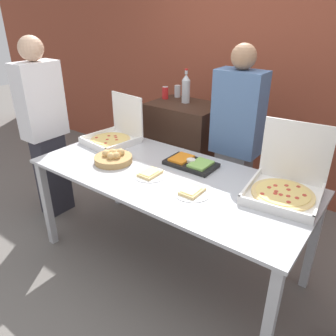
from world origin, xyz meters
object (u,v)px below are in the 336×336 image
paper_plate_front_center (192,192)px  bread_basket (113,158)px  paper_plate_front_left (150,174)px  soda_can_colored (165,93)px  person_guest_cap (235,144)px  soda_can_silver (178,91)px  pizza_box_near_left (286,183)px  person_guest_plaid (45,128)px  veggie_tray (191,163)px  soda_bottle (186,88)px  pizza_box_far_left (115,134)px

paper_plate_front_center → bread_basket: 0.78m
paper_plate_front_left → soda_can_colored: size_ratio=2.00×
bread_basket → person_guest_cap: (0.67, 0.79, 0.02)m
soda_can_silver → pizza_box_near_left: bearing=-30.2°
person_guest_plaid → veggie_tray: bearing=100.9°
veggie_tray → person_guest_plaid: bearing=-169.1°
soda_bottle → soda_can_silver: soda_bottle is taller
veggie_tray → pizza_box_near_left: bearing=0.7°
bread_basket → soda_can_colored: size_ratio=2.43×
pizza_box_far_left → paper_plate_front_left: 0.78m
soda_bottle → person_guest_cap: 0.83m
bread_basket → paper_plate_front_center: bearing=-2.6°
pizza_box_far_left → veggie_tray: (0.85, -0.01, -0.05)m
pizza_box_far_left → person_guest_cap: size_ratio=0.28×
soda_bottle → soda_can_silver: size_ratio=2.65×
soda_bottle → soda_can_colored: soda_bottle is taller
pizza_box_far_left → soda_can_silver: (0.09, 0.87, 0.25)m
pizza_box_far_left → bread_basket: (0.32, -0.33, -0.04)m
paper_plate_front_center → bread_basket: size_ratio=0.84×
paper_plate_front_left → soda_can_colored: (-0.67, 1.06, 0.31)m
soda_bottle → soda_can_silver: 0.25m
pizza_box_far_left → paper_plate_front_center: size_ratio=1.88×
pizza_box_far_left → soda_can_colored: bearing=94.5°
soda_can_colored → person_guest_cap: bearing=-15.5°
paper_plate_front_center → veggie_tray: 0.43m
pizza_box_near_left → soda_bottle: size_ratio=1.57×
veggie_tray → soda_can_silver: soda_can_silver is taller
pizza_box_near_left → bread_basket: 1.31m
pizza_box_near_left → paper_plate_front_left: (-0.89, -0.33, -0.07)m
bread_basket → person_guest_plaid: bearing=178.2°
pizza_box_near_left → person_guest_cap: bearing=135.7°
veggie_tray → soda_can_silver: 1.20m
pizza_box_near_left → paper_plate_front_left: bearing=-165.8°
soda_can_colored → paper_plate_front_left: bearing=-57.8°
soda_bottle → person_guest_plaid: person_guest_plaid is taller
paper_plate_front_left → soda_bottle: bearing=111.1°
soda_can_colored → person_guest_plaid: (-0.67, -1.03, -0.24)m
paper_plate_front_center → soda_can_silver: bearing=129.1°
soda_can_colored → paper_plate_front_center: bearing=-45.9°
pizza_box_near_left → veggie_tray: bearing=174.5°
soda_can_silver → person_guest_cap: bearing=-24.2°
person_guest_plaid → soda_can_silver: bearing=148.1°
pizza_box_far_left → pizza_box_near_left: size_ratio=0.92×
person_guest_cap → soda_can_silver: bearing=-24.2°
soda_can_silver → soda_can_colored: 0.15m
soda_bottle → soda_can_silver: (-0.20, 0.14, -0.08)m
paper_plate_front_center → soda_can_colored: bearing=134.1°
pizza_box_far_left → veggie_tray: pizza_box_far_left is taller
paper_plate_front_center → pizza_box_near_left: bearing=36.1°
paper_plate_front_center → veggie_tray: size_ratio=0.64×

